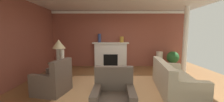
{
  "coord_description": "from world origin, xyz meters",
  "views": [
    {
      "loc": [
        -0.27,
        -4.2,
        1.6
      ],
      "look_at": [
        -0.28,
        0.99,
        1.0
      ],
      "focal_mm": 22.1,
      "sensor_mm": 36.0,
      "label": 1
    }
  ],
  "objects_px": {
    "table_lamp": "(59,46)",
    "potted_plant": "(173,59)",
    "vase_on_side_table": "(63,56)",
    "coffee_table": "(115,79)",
    "armchair_near_window": "(54,82)",
    "sofa": "(173,81)",
    "side_table": "(60,70)",
    "fireplace": "(111,55)",
    "vase_mantel_right": "(122,40)",
    "armchair_facing_fireplace": "(114,102)",
    "vase_tall_corner": "(160,60)",
    "vase_mantel_left": "(100,38)"
  },
  "relations": [
    {
      "from": "sofa",
      "to": "vase_mantel_right",
      "type": "relative_size",
      "value": 7.67
    },
    {
      "from": "armchair_facing_fireplace",
      "to": "vase_tall_corner",
      "type": "bearing_deg",
      "value": 60.7
    },
    {
      "from": "fireplace",
      "to": "vase_mantel_left",
      "type": "relative_size",
      "value": 4.22
    },
    {
      "from": "table_lamp",
      "to": "vase_on_side_table",
      "type": "height_order",
      "value": "table_lamp"
    },
    {
      "from": "armchair_facing_fireplace",
      "to": "side_table",
      "type": "bearing_deg",
      "value": 131.15
    },
    {
      "from": "armchair_facing_fireplace",
      "to": "vase_mantel_left",
      "type": "bearing_deg",
      "value": 98.68
    },
    {
      "from": "sofa",
      "to": "armchair_facing_fireplace",
      "type": "height_order",
      "value": "armchair_facing_fireplace"
    },
    {
      "from": "armchair_near_window",
      "to": "armchair_facing_fireplace",
      "type": "distance_m",
      "value": 2.0
    },
    {
      "from": "armchair_near_window",
      "to": "vase_tall_corner",
      "type": "height_order",
      "value": "armchair_near_window"
    },
    {
      "from": "armchair_near_window",
      "to": "armchair_facing_fireplace",
      "type": "bearing_deg",
      "value": -34.27
    },
    {
      "from": "coffee_table",
      "to": "fireplace",
      "type": "bearing_deg",
      "value": 92.72
    },
    {
      "from": "vase_on_side_table",
      "to": "vase_mantel_right",
      "type": "relative_size",
      "value": 1.49
    },
    {
      "from": "armchair_near_window",
      "to": "vase_on_side_table",
      "type": "bearing_deg",
      "value": 92.26
    },
    {
      "from": "armchair_near_window",
      "to": "coffee_table",
      "type": "relative_size",
      "value": 0.96
    },
    {
      "from": "sofa",
      "to": "side_table",
      "type": "distance_m",
      "value": 3.65
    },
    {
      "from": "vase_tall_corner",
      "to": "sofa",
      "type": "bearing_deg",
      "value": -101.18
    },
    {
      "from": "sofa",
      "to": "vase_mantel_right",
      "type": "bearing_deg",
      "value": 112.77
    },
    {
      "from": "vase_mantel_left",
      "to": "side_table",
      "type": "bearing_deg",
      "value": -118.68
    },
    {
      "from": "fireplace",
      "to": "side_table",
      "type": "xyz_separation_m",
      "value": [
        -1.74,
        -2.22,
        -0.18
      ]
    },
    {
      "from": "vase_mantel_right",
      "to": "potted_plant",
      "type": "distance_m",
      "value": 2.59
    },
    {
      "from": "sofa",
      "to": "side_table",
      "type": "height_order",
      "value": "sofa"
    },
    {
      "from": "sofa",
      "to": "potted_plant",
      "type": "distance_m",
      "value": 2.89
    },
    {
      "from": "armchair_facing_fireplace",
      "to": "vase_mantel_right",
      "type": "relative_size",
      "value": 3.3
    },
    {
      "from": "armchair_facing_fireplace",
      "to": "table_lamp",
      "type": "xyz_separation_m",
      "value": [
        -1.84,
        2.1,
        0.92
      ]
    },
    {
      "from": "vase_tall_corner",
      "to": "vase_mantel_right",
      "type": "bearing_deg",
      "value": 172.12
    },
    {
      "from": "vase_on_side_table",
      "to": "coffee_table",
      "type": "bearing_deg",
      "value": -19.81
    },
    {
      "from": "vase_mantel_left",
      "to": "potted_plant",
      "type": "relative_size",
      "value": 0.51
    },
    {
      "from": "sofa",
      "to": "vase_tall_corner",
      "type": "xyz_separation_m",
      "value": [
        0.54,
        2.76,
        0.11
      ]
    },
    {
      "from": "vase_tall_corner",
      "to": "side_table",
      "type": "bearing_deg",
      "value": -154.91
    },
    {
      "from": "fireplace",
      "to": "vase_tall_corner",
      "type": "height_order",
      "value": "fireplace"
    },
    {
      "from": "fireplace",
      "to": "armchair_facing_fireplace",
      "type": "xyz_separation_m",
      "value": [
        0.1,
        -4.32,
        -0.28
      ]
    },
    {
      "from": "vase_on_side_table",
      "to": "fireplace",
      "type": "bearing_deg",
      "value": 55.84
    },
    {
      "from": "armchair_facing_fireplace",
      "to": "potted_plant",
      "type": "distance_m",
      "value": 4.84
    },
    {
      "from": "side_table",
      "to": "vase_mantel_right",
      "type": "height_order",
      "value": "vase_mantel_right"
    },
    {
      "from": "fireplace",
      "to": "sofa",
      "type": "height_order",
      "value": "fireplace"
    },
    {
      "from": "vase_mantel_right",
      "to": "sofa",
      "type": "bearing_deg",
      "value": -67.23
    },
    {
      "from": "side_table",
      "to": "fireplace",
      "type": "bearing_deg",
      "value": 51.94
    },
    {
      "from": "armchair_facing_fireplace",
      "to": "vase_on_side_table",
      "type": "relative_size",
      "value": 2.21
    },
    {
      "from": "vase_tall_corner",
      "to": "vase_mantel_left",
      "type": "distance_m",
      "value": 3.1
    },
    {
      "from": "vase_mantel_right",
      "to": "side_table",
      "type": "bearing_deg",
      "value": -136.53
    },
    {
      "from": "table_lamp",
      "to": "vase_mantel_left",
      "type": "distance_m",
      "value": 2.48
    },
    {
      "from": "table_lamp",
      "to": "potted_plant",
      "type": "distance_m",
      "value": 5.08
    },
    {
      "from": "sofa",
      "to": "table_lamp",
      "type": "height_order",
      "value": "table_lamp"
    },
    {
      "from": "sofa",
      "to": "side_table",
      "type": "relative_size",
      "value": 3.15
    },
    {
      "from": "armchair_near_window",
      "to": "vase_on_side_table",
      "type": "xyz_separation_m",
      "value": [
        -0.03,
        0.86,
        0.61
      ]
    },
    {
      "from": "vase_tall_corner",
      "to": "potted_plant",
      "type": "relative_size",
      "value": 0.98
    },
    {
      "from": "vase_mantel_right",
      "to": "armchair_near_window",
      "type": "bearing_deg",
      "value": -123.77
    },
    {
      "from": "armchair_facing_fireplace",
      "to": "vase_on_side_table",
      "type": "xyz_separation_m",
      "value": [
        -1.69,
        1.98,
        0.61
      ]
    },
    {
      "from": "fireplace",
      "to": "vase_mantel_right",
      "type": "distance_m",
      "value": 0.97
    },
    {
      "from": "armchair_facing_fireplace",
      "to": "vase_mantel_right",
      "type": "height_order",
      "value": "vase_mantel_right"
    }
  ]
}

